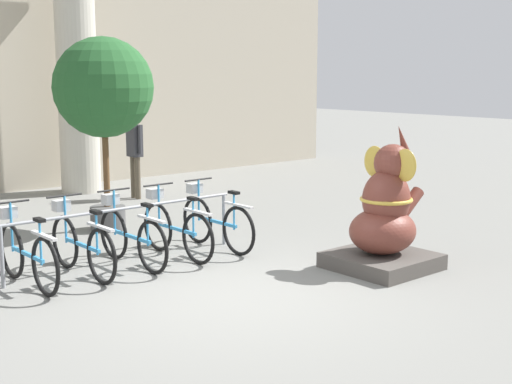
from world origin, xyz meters
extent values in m
plane|color=slate|center=(0.00, 0.00, 0.00)|extent=(60.00, 60.00, 0.00)
cylinder|color=#BCB7A8|center=(1.99, 7.60, 2.50)|extent=(0.83, 0.83, 5.00)
cylinder|color=gray|center=(-1.92, 1.95, 0.38)|extent=(0.05, 0.05, 0.75)
cylinder|color=gray|center=(1.40, 1.95, 0.38)|extent=(0.05, 0.05, 0.75)
cylinder|color=gray|center=(-0.26, 1.95, 0.75)|extent=(3.43, 0.04, 0.04)
torus|color=black|center=(-1.67, 2.28, 0.35)|extent=(0.05, 0.70, 0.70)
torus|color=black|center=(-1.67, 1.31, 0.35)|extent=(0.05, 0.70, 0.70)
cube|color=#338CC6|center=(-1.67, 1.80, 0.40)|extent=(0.04, 0.87, 0.04)
cube|color=#BCBCBC|center=(-1.67, 1.31, 0.71)|extent=(0.06, 0.58, 0.03)
cylinder|color=#338CC6|center=(-1.67, 1.41, 0.60)|extent=(0.03, 0.03, 0.51)
cube|color=black|center=(-1.67, 1.41, 0.88)|extent=(0.08, 0.18, 0.04)
cylinder|color=#338CC6|center=(-1.67, 2.24, 0.66)|extent=(0.03, 0.03, 0.61)
cylinder|color=black|center=(-1.67, 2.24, 0.96)|extent=(0.48, 0.03, 0.03)
cube|color=#BCBCBC|center=(-1.67, 2.34, 0.82)|extent=(0.20, 0.16, 0.14)
torus|color=black|center=(-0.96, 2.27, 0.35)|extent=(0.05, 0.70, 0.70)
torus|color=black|center=(-0.96, 1.30, 0.35)|extent=(0.05, 0.70, 0.70)
cube|color=#338CC6|center=(-0.96, 1.79, 0.40)|extent=(0.04, 0.87, 0.04)
cube|color=#BCBCBC|center=(-0.96, 1.30, 0.71)|extent=(0.06, 0.58, 0.03)
cylinder|color=#338CC6|center=(-0.96, 1.40, 0.60)|extent=(0.03, 0.03, 0.51)
cube|color=black|center=(-0.96, 1.40, 0.88)|extent=(0.08, 0.18, 0.04)
cylinder|color=#338CC6|center=(-0.96, 2.23, 0.66)|extent=(0.03, 0.03, 0.61)
cylinder|color=black|center=(-0.96, 2.23, 0.96)|extent=(0.48, 0.03, 0.03)
cube|color=#BCBCBC|center=(-0.96, 2.33, 0.82)|extent=(0.20, 0.16, 0.14)
torus|color=black|center=(-0.26, 2.26, 0.35)|extent=(0.05, 0.70, 0.70)
torus|color=black|center=(-0.26, 1.29, 0.35)|extent=(0.05, 0.70, 0.70)
cube|color=#338CC6|center=(-0.26, 1.78, 0.40)|extent=(0.04, 0.87, 0.04)
cube|color=#BCBCBC|center=(-0.26, 1.29, 0.71)|extent=(0.06, 0.58, 0.03)
cylinder|color=#338CC6|center=(-0.26, 1.39, 0.60)|extent=(0.03, 0.03, 0.51)
cube|color=black|center=(-0.26, 1.39, 0.88)|extent=(0.08, 0.18, 0.04)
cylinder|color=#338CC6|center=(-0.26, 2.22, 0.66)|extent=(0.03, 0.03, 0.61)
cylinder|color=black|center=(-0.26, 2.22, 0.96)|extent=(0.48, 0.03, 0.03)
cube|color=#BCBCBC|center=(-0.26, 2.32, 0.82)|extent=(0.20, 0.16, 0.14)
torus|color=black|center=(0.45, 2.26, 0.35)|extent=(0.05, 0.70, 0.70)
torus|color=black|center=(0.45, 1.29, 0.35)|extent=(0.05, 0.70, 0.70)
cube|color=#338CC6|center=(0.45, 1.77, 0.40)|extent=(0.04, 0.87, 0.04)
cube|color=#BCBCBC|center=(0.45, 1.29, 0.71)|extent=(0.06, 0.58, 0.03)
cylinder|color=#338CC6|center=(0.45, 1.39, 0.60)|extent=(0.03, 0.03, 0.51)
cube|color=black|center=(0.45, 1.39, 0.88)|extent=(0.08, 0.18, 0.04)
cylinder|color=#338CC6|center=(0.45, 2.22, 0.66)|extent=(0.03, 0.03, 0.61)
cylinder|color=black|center=(0.45, 2.22, 0.96)|extent=(0.48, 0.03, 0.03)
cube|color=#BCBCBC|center=(0.45, 2.32, 0.82)|extent=(0.20, 0.16, 0.14)
torus|color=black|center=(1.15, 2.27, 0.35)|extent=(0.05, 0.70, 0.70)
torus|color=black|center=(1.15, 1.30, 0.35)|extent=(0.05, 0.70, 0.70)
cube|color=#338CC6|center=(1.15, 1.79, 0.40)|extent=(0.04, 0.87, 0.04)
cube|color=#BCBCBC|center=(1.15, 1.30, 0.71)|extent=(0.06, 0.58, 0.03)
cylinder|color=#338CC6|center=(1.15, 1.40, 0.60)|extent=(0.03, 0.03, 0.51)
cube|color=black|center=(1.15, 1.40, 0.88)|extent=(0.08, 0.18, 0.04)
cylinder|color=#338CC6|center=(1.15, 2.23, 0.66)|extent=(0.03, 0.03, 0.61)
cylinder|color=black|center=(1.15, 2.23, 0.96)|extent=(0.48, 0.03, 0.03)
cube|color=#BCBCBC|center=(1.15, 2.33, 0.82)|extent=(0.20, 0.16, 0.14)
cube|color=#4C4742|center=(2.15, -0.42, 0.10)|extent=(1.20, 1.20, 0.20)
ellipsoid|color=brown|center=(2.15, -0.42, 0.50)|extent=(0.93, 0.82, 0.60)
ellipsoid|color=brown|center=(2.20, -0.42, 0.91)|extent=(0.65, 0.60, 0.76)
sphere|color=brown|center=(2.31, -0.42, 1.37)|extent=(0.49, 0.49, 0.49)
ellipsoid|color=gold|center=(2.25, -0.18, 1.37)|extent=(0.08, 0.35, 0.41)
ellipsoid|color=gold|center=(2.25, -0.67, 1.37)|extent=(0.08, 0.35, 0.41)
cone|color=brown|center=(2.53, -0.42, 1.58)|extent=(0.42, 0.17, 0.62)
cylinder|color=brown|center=(2.50, -0.29, 0.83)|extent=(0.49, 0.16, 0.43)
cylinder|color=brown|center=(2.50, -0.56, 0.83)|extent=(0.49, 0.16, 0.43)
torus|color=gold|center=(2.20, -0.42, 0.91)|extent=(0.68, 0.68, 0.05)
cylinder|color=brown|center=(2.43, 6.21, 0.42)|extent=(0.11, 0.11, 0.85)
cylinder|color=brown|center=(2.43, 6.04, 0.42)|extent=(0.11, 0.11, 0.85)
cube|color=#333338|center=(2.43, 6.13, 1.17)|extent=(0.20, 0.32, 0.64)
sphere|color=tan|center=(2.43, 6.13, 1.62)|extent=(0.23, 0.23, 0.23)
cylinder|color=#333338|center=(2.43, 6.33, 1.20)|extent=(0.07, 0.07, 0.57)
cylinder|color=#333338|center=(2.43, 5.93, 1.20)|extent=(0.07, 0.07, 0.57)
cylinder|color=#4C4C4C|center=(0.60, 3.97, 0.19)|extent=(0.56, 0.56, 0.38)
cylinder|color=brown|center=(0.60, 3.97, 1.01)|extent=(0.10, 0.10, 1.27)
sphere|color=#235628|center=(0.60, 3.97, 2.29)|extent=(1.59, 1.59, 1.59)
camera|label=1|loc=(-4.95, -6.17, 2.54)|focal=50.00mm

